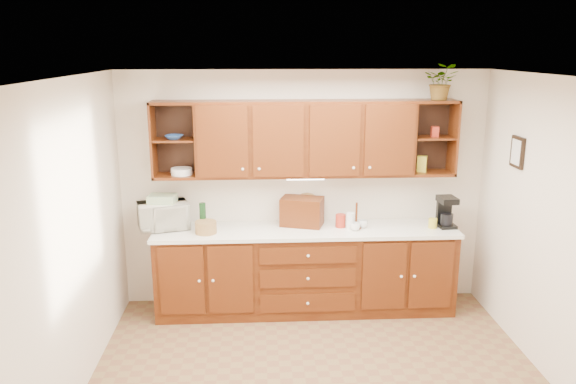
{
  "coord_description": "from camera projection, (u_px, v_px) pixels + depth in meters",
  "views": [
    {
      "loc": [
        -0.5,
        -4.26,
        2.81
      ],
      "look_at": [
        -0.21,
        1.15,
        1.42
      ],
      "focal_mm": 35.0,
      "sensor_mm": 36.0,
      "label": 1
    }
  ],
  "objects": [
    {
      "name": "base_cabinets",
      "position": [
        305.0,
        271.0,
        6.14
      ],
      "size": [
        3.2,
        0.6,
        0.9
      ],
      "primitive_type": "cube",
      "color": "#3E1507",
      "rests_on": "floor"
    },
    {
      "name": "canister_white",
      "position": [
        350.0,
        221.0,
        5.99
      ],
      "size": [
        0.11,
        0.11,
        0.17
      ],
      "primitive_type": "cylinder",
      "rotation": [
        0.0,
        0.0,
        -0.31
      ],
      "color": "white",
      "rests_on": "countertop"
    },
    {
      "name": "back_wall",
      "position": [
        304.0,
        189.0,
        6.22
      ],
      "size": [
        4.0,
        0.0,
        4.0
      ],
      "primitive_type": "plane",
      "rotation": [
        1.57,
        0.0,
        0.0
      ],
      "color": "beige",
      "rests_on": "floor"
    },
    {
      "name": "wicker_basket",
      "position": [
        206.0,
        227.0,
        5.84
      ],
      "size": [
        0.23,
        0.23,
        0.13
      ],
      "primitive_type": "cylinder",
      "rotation": [
        0.0,
        0.0,
        0.05
      ],
      "color": "olive",
      "rests_on": "countertop"
    },
    {
      "name": "right_wall",
      "position": [
        562.0,
        237.0,
        4.63
      ],
      "size": [
        0.0,
        3.5,
        3.5
      ],
      "primitive_type": "plane",
      "rotation": [
        1.57,
        0.0,
        -1.57
      ],
      "color": "beige",
      "rests_on": "floor"
    },
    {
      "name": "upper_cabinets",
      "position": [
        306.0,
        138.0,
        5.91
      ],
      "size": [
        3.2,
        0.33,
        0.8
      ],
      "color": "#3E1507",
      "rests_on": "back_wall"
    },
    {
      "name": "potted_plant",
      "position": [
        442.0,
        82.0,
        5.79
      ],
      "size": [
        0.42,
        0.4,
        0.37
      ],
      "primitive_type": "imported",
      "rotation": [
        0.0,
        0.0,
        -0.4
      ],
      "color": "#999999",
      "rests_on": "upper_cabinets"
    },
    {
      "name": "ceiling",
      "position": [
        324.0,
        78.0,
        4.2
      ],
      "size": [
        4.0,
        4.0,
        0.0
      ],
      "primitive_type": "plane",
      "rotation": [
        3.14,
        0.0,
        0.0
      ],
      "color": "white",
      "rests_on": "back_wall"
    },
    {
      "name": "left_wall",
      "position": [
        69.0,
        246.0,
        4.42
      ],
      "size": [
        0.0,
        3.5,
        3.5
      ],
      "primitive_type": "plane",
      "rotation": [
        1.57,
        0.0,
        1.57
      ],
      "color": "beige",
      "rests_on": "floor"
    },
    {
      "name": "canister_yellow",
      "position": [
        433.0,
        223.0,
        6.02
      ],
      "size": [
        0.1,
        0.1,
        0.1
      ],
      "primitive_type": "cylinder",
      "rotation": [
        0.0,
        0.0,
        -0.13
      ],
      "color": "gold",
      "rests_on": "countertop"
    },
    {
      "name": "coffee_maker",
      "position": [
        446.0,
        212.0,
        6.05
      ],
      "size": [
        0.19,
        0.24,
        0.33
      ],
      "rotation": [
        0.0,
        0.0,
        0.07
      ],
      "color": "black",
      "rests_on": "countertop"
    },
    {
      "name": "countertop",
      "position": [
        306.0,
        230.0,
        6.01
      ],
      "size": [
        3.24,
        0.64,
        0.04
      ],
      "primitive_type": "cube",
      "color": "silver",
      "rests_on": "base_cabinets"
    },
    {
      "name": "microwave",
      "position": [
        163.0,
        216.0,
        5.98
      ],
      "size": [
        0.6,
        0.49,
        0.29
      ],
      "primitive_type": "imported",
      "rotation": [
        0.0,
        0.0,
        0.31
      ],
      "color": "beige",
      "rests_on": "countertop"
    },
    {
      "name": "woven_tray",
      "position": [
        307.0,
        221.0,
        6.23
      ],
      "size": [
        0.34,
        0.21,
        0.33
      ],
      "primitive_type": "cylinder",
      "rotation": [
        1.36,
        0.0,
        -0.39
      ],
      "color": "olive",
      "rests_on": "countertop"
    },
    {
      "name": "plate_stack",
      "position": [
        182.0,
        171.0,
        5.91
      ],
      "size": [
        0.27,
        0.27,
        0.07
      ],
      "primitive_type": "cylinder",
      "rotation": [
        0.0,
        0.0,
        0.27
      ],
      "color": "white",
      "rests_on": "upper_cabinets"
    },
    {
      "name": "pantry_box_yellow",
      "position": [
        422.0,
        164.0,
        6.04
      ],
      "size": [
        0.12,
        0.11,
        0.17
      ],
      "primitive_type": "cube",
      "rotation": [
        0.0,
        0.0,
        -0.41
      ],
      "color": "gold",
      "rests_on": "upper_cabinets"
    },
    {
      "name": "canister_red",
      "position": [
        341.0,
        221.0,
        6.04
      ],
      "size": [
        0.14,
        0.14,
        0.14
      ],
      "primitive_type": "cylinder",
      "rotation": [
        0.0,
        0.0,
        -0.43
      ],
      "color": "#A62818",
      "rests_on": "countertop"
    },
    {
      "name": "towel_stack",
      "position": [
        162.0,
        199.0,
        5.94
      ],
      "size": [
        0.3,
        0.24,
        0.08
      ],
      "primitive_type": "cube",
      "rotation": [
        0.0,
        0.0,
        -0.11
      ],
      "color": "#D4CA63",
      "rests_on": "microwave"
    },
    {
      "name": "wine_bottle",
      "position": [
        203.0,
        217.0,
        5.93
      ],
      "size": [
        0.08,
        0.08,
        0.29
      ],
      "primitive_type": "cylinder",
      "rotation": [
        0.0,
        0.0,
        0.12
      ],
      "color": "black",
      "rests_on": "countertop"
    },
    {
      "name": "pantry_box_red",
      "position": [
        435.0,
        132.0,
        5.95
      ],
      "size": [
        0.08,
        0.07,
        0.11
      ],
      "primitive_type": "cube",
      "rotation": [
        0.0,
        0.0,
        -0.03
      ],
      "color": "#A62818",
      "rests_on": "upper_cabinets"
    },
    {
      "name": "framed_picture",
      "position": [
        517.0,
        152.0,
        5.36
      ],
      "size": [
        0.03,
        0.24,
        0.3
      ],
      "primitive_type": "cube",
      "color": "black",
      "rests_on": "right_wall"
    },
    {
      "name": "undercabinet_light",
      "position": [
        305.0,
        178.0,
        5.97
      ],
      "size": [
        0.4,
        0.05,
        0.02
      ],
      "primitive_type": "cube",
      "color": "white",
      "rests_on": "upper_cabinets"
    },
    {
      "name": "bowl_stack",
      "position": [
        174.0,
        137.0,
        5.81
      ],
      "size": [
        0.22,
        0.22,
        0.04
      ],
      "primitive_type": "imported",
      "rotation": [
        0.0,
        0.0,
        -0.23
      ],
      "color": "#264A8D",
      "rests_on": "upper_cabinets"
    },
    {
      "name": "mug_tree",
      "position": [
        356.0,
        224.0,
        6.01
      ],
      "size": [
        0.25,
        0.25,
        0.29
      ],
      "rotation": [
        0.0,
        0.0,
        0.21
      ],
      "color": "#3E1507",
      "rests_on": "countertop"
    },
    {
      "name": "floor",
      "position": [
        319.0,
        384.0,
        4.85
      ],
      "size": [
        4.0,
        4.0,
        0.0
      ],
      "primitive_type": "plane",
      "color": "brown",
      "rests_on": "ground"
    },
    {
      "name": "bread_box",
      "position": [
        302.0,
        211.0,
        6.09
      ],
      "size": [
        0.5,
        0.4,
        0.31
      ],
      "primitive_type": "cube",
      "rotation": [
        0.0,
        0.0,
        -0.3
      ],
      "color": "#3E1507",
      "rests_on": "countertop"
    }
  ]
}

